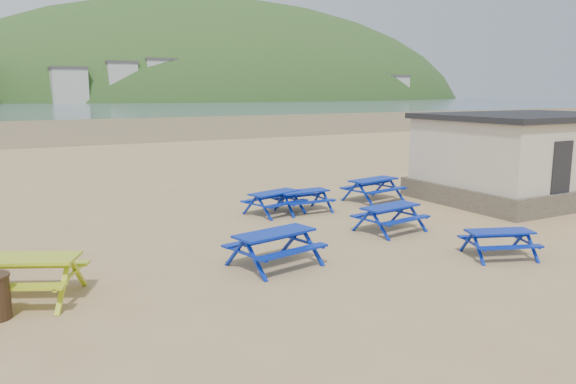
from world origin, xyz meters
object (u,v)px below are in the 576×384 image
picnic_table_yellow (23,279)px  amenity_block (527,156)px  picnic_table_blue_b (303,201)px  picnic_table_blue_a (274,203)px

picnic_table_yellow → amenity_block: 17.52m
amenity_block → picnic_table_blue_b: bearing=167.7°
picnic_table_blue_b → picnic_table_yellow: 9.78m
amenity_block → picnic_table_blue_a: bearing=168.0°
picnic_table_blue_a → amenity_block: size_ratio=0.28×
picnic_table_blue_b → picnic_table_yellow: bearing=-154.2°
picnic_table_blue_a → picnic_table_blue_b: bearing=-25.6°
amenity_block → picnic_table_yellow: bearing=-171.9°
picnic_table_yellow → amenity_block: (17.30, 2.48, 1.14)m
picnic_table_yellow → amenity_block: size_ratio=0.35×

